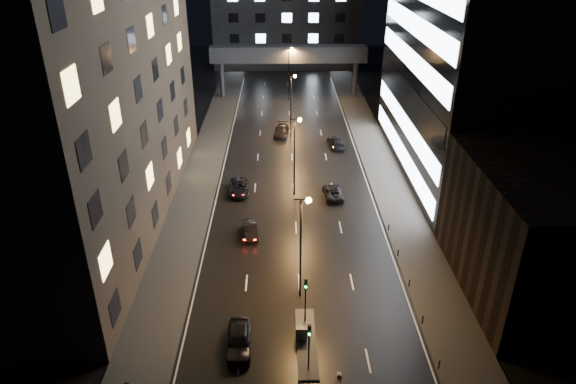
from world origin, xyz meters
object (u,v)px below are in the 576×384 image
(car_toward_b, at_px, (336,142))
(utility_cabinet, at_px, (301,333))
(car_away_a, at_px, (239,340))
(car_away_c, at_px, (239,188))
(car_toward_a, at_px, (333,192))
(car_away_b, at_px, (251,230))
(car_away_d, at_px, (281,131))

(car_toward_b, xyz_separation_m, utility_cabinet, (-6.97, -41.83, 0.04))
(car_away_a, relative_size, car_away_c, 0.95)
(car_away_a, bearing_deg, car_toward_b, 71.40)
(car_away_c, height_order, car_toward_a, car_away_c)
(car_away_a, xyz_separation_m, utility_cabinet, (5.00, 0.70, -0.04))
(car_away_a, relative_size, car_away_b, 1.18)
(car_away_b, xyz_separation_m, car_away_c, (-1.93, 10.19, 0.04))
(car_away_c, relative_size, utility_cabinet, 4.00)
(car_toward_a, xyz_separation_m, utility_cabinet, (-4.91, -25.09, 0.13))
(car_away_b, relative_size, utility_cabinet, 3.21)
(car_away_c, relative_size, car_toward_a, 1.09)
(car_away_b, height_order, car_away_d, car_away_d)
(car_away_d, xyz_separation_m, car_toward_a, (6.31, -21.52, -0.12))
(car_away_c, distance_m, car_away_d, 20.88)
(car_away_a, distance_m, utility_cabinet, 5.05)
(car_toward_a, bearing_deg, car_away_b, 38.06)
(car_away_a, relative_size, car_toward_b, 0.94)
(car_away_c, xyz_separation_m, utility_cabinet, (6.83, -26.45, 0.08))
(car_away_d, distance_m, car_toward_b, 9.63)
(car_away_b, bearing_deg, car_away_a, -97.02)
(utility_cabinet, bearing_deg, car_away_a, -169.28)
(car_away_b, distance_m, utility_cabinet, 16.98)
(car_away_b, bearing_deg, car_away_d, 76.73)
(car_toward_b, relative_size, utility_cabinet, 4.01)
(car_away_b, xyz_separation_m, car_toward_a, (9.81, 8.83, -0.02))
(car_away_c, xyz_separation_m, car_toward_a, (11.74, -1.36, -0.06))
(car_away_b, xyz_separation_m, utility_cabinet, (4.90, -16.25, 0.11))
(utility_cabinet, bearing_deg, car_away_c, 107.23)
(car_away_d, bearing_deg, car_away_b, -90.22)
(car_away_c, height_order, car_toward_b, car_toward_b)
(car_away_c, distance_m, car_toward_b, 20.67)
(car_away_d, relative_size, car_toward_b, 1.04)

